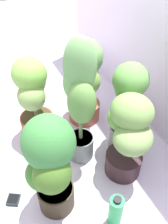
{
  "coord_description": "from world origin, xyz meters",
  "views": [
    {
      "loc": [
        1.12,
        -0.32,
        1.52
      ],
      "look_at": [
        -0.0,
        0.2,
        0.41
      ],
      "focal_mm": 39.08,
      "sensor_mm": 36.0,
      "label": 1
    }
  ],
  "objects_px": {
    "hygrometer_box": "(13,200)",
    "potted_plant_front_right": "(50,162)",
    "potted_plant_front_left": "(33,97)",
    "potted_plant_center": "(80,97)",
    "potted_plant_back_left": "(84,77)",
    "potted_plant_back_center": "(128,103)",
    "potted_plant_back_right": "(128,134)",
    "nutrient_bottle": "(116,211)"
  },
  "relations": [
    {
      "from": "hygrometer_box",
      "to": "potted_plant_front_right",
      "type": "bearing_deg",
      "value": -0.01
    },
    {
      "from": "potted_plant_front_left",
      "to": "potted_plant_front_right",
      "type": "bearing_deg",
      "value": -7.53
    },
    {
      "from": "potted_plant_center",
      "to": "potted_plant_back_left",
      "type": "relative_size",
      "value": 1.28
    },
    {
      "from": "potted_plant_back_center",
      "to": "potted_plant_front_right",
      "type": "bearing_deg",
      "value": -68.84
    },
    {
      "from": "potted_plant_front_left",
      "to": "hygrometer_box",
      "type": "bearing_deg",
      "value": -32.89
    },
    {
      "from": "potted_plant_front_right",
      "to": "potted_plant_back_left",
      "type": "distance_m",
      "value": 0.85
    },
    {
      "from": "potted_plant_back_right",
      "to": "nutrient_bottle",
      "type": "height_order",
      "value": "potted_plant_back_right"
    },
    {
      "from": "potted_plant_back_left",
      "to": "nutrient_bottle",
      "type": "bearing_deg",
      "value": -13.64
    },
    {
      "from": "potted_plant_front_right",
      "to": "potted_plant_back_left",
      "type": "height_order",
      "value": "potted_plant_back_left"
    },
    {
      "from": "potted_plant_back_right",
      "to": "nutrient_bottle",
      "type": "distance_m",
      "value": 0.47
    },
    {
      "from": "potted_plant_back_right",
      "to": "hygrometer_box",
      "type": "bearing_deg",
      "value": -96.96
    },
    {
      "from": "potted_plant_front_right",
      "to": "potted_plant_back_left",
      "type": "relative_size",
      "value": 0.99
    },
    {
      "from": "potted_plant_back_center",
      "to": "potted_plant_back_left",
      "type": "xyz_separation_m",
      "value": [
        -0.43,
        -0.14,
        -0.0
      ]
    },
    {
      "from": "potted_plant_back_center",
      "to": "nutrient_bottle",
      "type": "height_order",
      "value": "potted_plant_back_center"
    },
    {
      "from": "potted_plant_back_center",
      "to": "potted_plant_front_left",
      "type": "xyz_separation_m",
      "value": [
        -0.41,
        -0.56,
        -0.05
      ]
    },
    {
      "from": "potted_plant_front_left",
      "to": "potted_plant_back_left",
      "type": "distance_m",
      "value": 0.43
    },
    {
      "from": "potted_plant_front_left",
      "to": "potted_plant_back_left",
      "type": "xyz_separation_m",
      "value": [
        -0.02,
        0.42,
        0.05
      ]
    },
    {
      "from": "potted_plant_back_center",
      "to": "hygrometer_box",
      "type": "height_order",
      "value": "potted_plant_back_center"
    },
    {
      "from": "potted_plant_front_right",
      "to": "hygrometer_box",
      "type": "height_order",
      "value": "potted_plant_front_right"
    },
    {
      "from": "hygrometer_box",
      "to": "potted_plant_back_left",
      "type": "bearing_deg",
      "value": 64.3
    },
    {
      "from": "potted_plant_front_right",
      "to": "potted_plant_center",
      "type": "bearing_deg",
      "value": 134.56
    },
    {
      "from": "potted_plant_front_right",
      "to": "potted_plant_back_left",
      "type": "bearing_deg",
      "value": 143.0
    },
    {
      "from": "hygrometer_box",
      "to": "potted_plant_back_right",
      "type": "bearing_deg",
      "value": 22.08
    },
    {
      "from": "potted_plant_front_left",
      "to": "nutrient_bottle",
      "type": "xyz_separation_m",
      "value": [
        0.92,
        0.2,
        -0.26
      ]
    },
    {
      "from": "potted_plant_back_center",
      "to": "potted_plant_front_left",
      "type": "height_order",
      "value": "potted_plant_back_center"
    },
    {
      "from": "potted_plant_front_left",
      "to": "hygrometer_box",
      "type": "xyz_separation_m",
      "value": [
        0.52,
        -0.34,
        -0.38
      ]
    },
    {
      "from": "potted_plant_back_right",
      "to": "potted_plant_front_left",
      "type": "bearing_deg",
      "value": -144.49
    },
    {
      "from": "potted_plant_back_right",
      "to": "potted_plant_front_right",
      "type": "bearing_deg",
      "value": -85.22
    },
    {
      "from": "potted_plant_back_center",
      "to": "potted_plant_front_right",
      "type": "relative_size",
      "value": 0.99
    },
    {
      "from": "potted_plant_back_center",
      "to": "potted_plant_front_right",
      "type": "distance_m",
      "value": 0.7
    },
    {
      "from": "potted_plant_back_left",
      "to": "potted_plant_center",
      "type": "bearing_deg",
      "value": -28.04
    },
    {
      "from": "potted_plant_center",
      "to": "hygrometer_box",
      "type": "relative_size",
      "value": 8.99
    },
    {
      "from": "potted_plant_back_left",
      "to": "hygrometer_box",
      "type": "bearing_deg",
      "value": -54.74
    },
    {
      "from": "potted_plant_back_left",
      "to": "potted_plant_back_right",
      "type": "bearing_deg",
      "value": 1.62
    },
    {
      "from": "hygrometer_box",
      "to": "nutrient_bottle",
      "type": "relative_size",
      "value": 0.4
    },
    {
      "from": "potted_plant_front_right",
      "to": "nutrient_bottle",
      "type": "distance_m",
      "value": 0.5
    },
    {
      "from": "potted_plant_center",
      "to": "potted_plant_front_left",
      "type": "relative_size",
      "value": 1.37
    },
    {
      "from": "hygrometer_box",
      "to": "nutrient_bottle",
      "type": "xyz_separation_m",
      "value": [
        0.4,
        0.53,
        0.12
      ]
    },
    {
      "from": "potted_plant_center",
      "to": "potted_plant_front_right",
      "type": "xyz_separation_m",
      "value": [
        0.31,
        -0.32,
        -0.12
      ]
    },
    {
      "from": "potted_plant_center",
      "to": "potted_plant_front_right",
      "type": "bearing_deg",
      "value": -45.44
    },
    {
      "from": "potted_plant_center",
      "to": "potted_plant_back_right",
      "type": "bearing_deg",
      "value": 38.8
    },
    {
      "from": "nutrient_bottle",
      "to": "hygrometer_box",
      "type": "bearing_deg",
      "value": -126.71
    }
  ]
}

